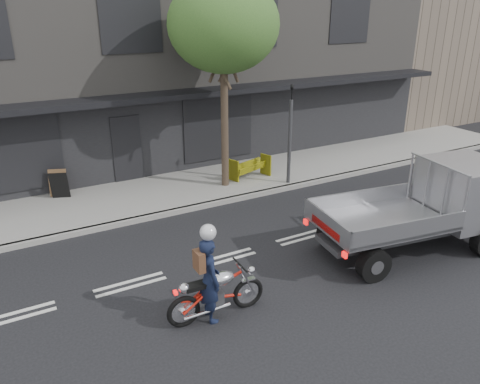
% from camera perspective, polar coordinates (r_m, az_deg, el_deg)
% --- Properties ---
extents(ground, '(80.00, 80.00, 0.00)m').
position_cam_1_polar(ground, '(11.72, -1.84, -8.09)').
color(ground, black).
rests_on(ground, ground).
extents(sidewalk, '(32.00, 3.20, 0.15)m').
position_cam_1_polar(sidewalk, '(15.61, -9.83, -0.20)').
color(sidewalk, gray).
rests_on(sidewalk, ground).
extents(kerb, '(32.00, 0.20, 0.15)m').
position_cam_1_polar(kerb, '(14.22, -7.62, -2.31)').
color(kerb, gray).
rests_on(kerb, ground).
extents(building_main, '(26.00, 10.00, 8.00)m').
position_cam_1_polar(building_main, '(20.95, -16.97, 15.87)').
color(building_main, slate).
rests_on(building_main, ground).
extents(building_neighbour, '(14.00, 10.00, 10.00)m').
position_cam_1_polar(building_neighbour, '(31.96, 22.51, 18.76)').
color(building_neighbour, brown).
rests_on(building_neighbour, ground).
extents(street_tree, '(3.40, 3.40, 6.74)m').
position_cam_1_polar(street_tree, '(14.91, -2.04, 19.63)').
color(street_tree, '#382B21').
rests_on(street_tree, ground).
extents(traffic_light_pole, '(0.12, 0.12, 3.50)m').
position_cam_1_polar(traffic_light_pole, '(15.78, 6.08, 6.30)').
color(traffic_light_pole, '#2D2D30').
rests_on(traffic_light_pole, ground).
extents(motorcycle, '(2.09, 0.61, 1.08)m').
position_cam_1_polar(motorcycle, '(9.48, -2.87, -12.11)').
color(motorcycle, black).
rests_on(motorcycle, ground).
extents(rider, '(0.45, 0.66, 1.77)m').
position_cam_1_polar(rider, '(9.24, -3.76, -10.63)').
color(rider, '#121931').
rests_on(rider, ground).
extents(flatbed_ute, '(5.17, 2.68, 2.29)m').
position_cam_1_polar(flatbed_ute, '(13.04, 24.15, -0.54)').
color(flatbed_ute, black).
rests_on(flatbed_ute, ground).
extents(construction_barrier, '(1.51, 0.98, 0.79)m').
position_cam_1_polar(construction_barrier, '(16.32, 1.59, 2.86)').
color(construction_barrier, yellow).
rests_on(construction_barrier, sidewalk).
extents(sandwich_board, '(0.65, 0.54, 0.88)m').
position_cam_1_polar(sandwich_board, '(15.71, -21.15, 0.75)').
color(sandwich_board, black).
rests_on(sandwich_board, sidewalk).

